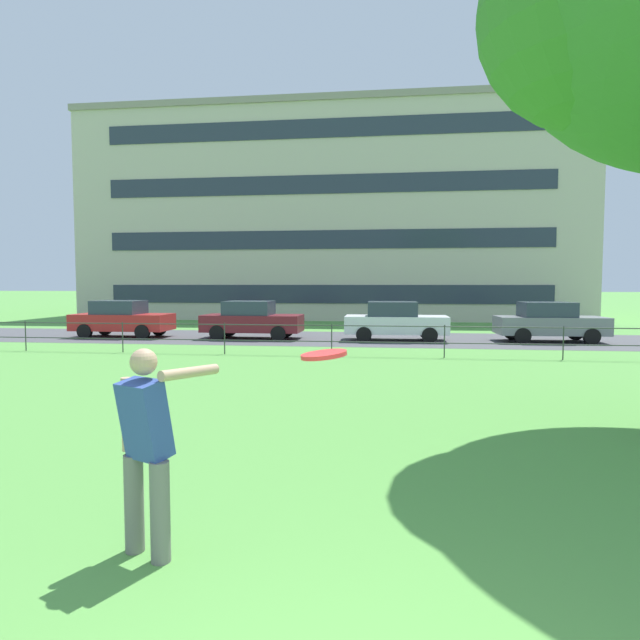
# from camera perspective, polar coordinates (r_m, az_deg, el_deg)

# --- Properties ---
(street_strip) EXTENTS (80.00, 6.01, 0.01)m
(street_strip) POSITION_cam_1_polar(r_m,az_deg,el_deg) (22.20, 7.12, -1.99)
(street_strip) COLOR #4C4C51
(street_strip) RESTS_ON ground
(park_fence) EXTENTS (31.06, 0.04, 1.00)m
(park_fence) POSITION_cam_1_polar(r_m,az_deg,el_deg) (16.80, 7.09, -1.60)
(park_fence) COLOR #333833
(park_fence) RESTS_ON ground
(person_thrower) EXTENTS (0.74, 0.72, 1.73)m
(person_thrower) POSITION_cam_1_polar(r_m,az_deg,el_deg) (4.78, -17.75, -12.36)
(person_thrower) COLOR slate
(person_thrower) RESTS_ON ground
(frisbee) EXTENTS (0.33, 0.33, 0.06)m
(frisbee) POSITION_cam_1_polar(r_m,az_deg,el_deg) (3.14, 0.40, -3.67)
(frisbee) COLOR red
(car_red_right) EXTENTS (4.00, 1.82, 1.54)m
(car_red_right) POSITION_cam_1_polar(r_m,az_deg,el_deg) (24.26, -20.10, 0.13)
(car_red_right) COLOR red
(car_red_right) RESTS_ON ground
(car_maroon_far_right) EXTENTS (4.01, 1.84, 1.54)m
(car_maroon_far_right) POSITION_cam_1_polar(r_m,az_deg,el_deg) (22.30, -7.18, 0.03)
(car_maroon_far_right) COLOR maroon
(car_maroon_far_right) RESTS_ON ground
(car_white_far_left) EXTENTS (4.02, 1.85, 1.54)m
(car_white_far_left) POSITION_cam_1_polar(r_m,az_deg,el_deg) (21.59, 7.91, -0.10)
(car_white_far_left) COLOR silver
(car_white_far_left) RESTS_ON ground
(car_grey_left) EXTENTS (4.05, 1.91, 1.54)m
(car_grey_left) POSITION_cam_1_polar(r_m,az_deg,el_deg) (22.70, 22.95, -0.18)
(car_grey_left) COLOR slate
(car_grey_left) RESTS_ON ground
(apartment_building_background) EXTENTS (31.77, 14.75, 13.35)m
(apartment_building_background) POSITION_cam_1_polar(r_m,az_deg,el_deg) (39.87, 1.58, 10.23)
(apartment_building_background) COLOR beige
(apartment_building_background) RESTS_ON ground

